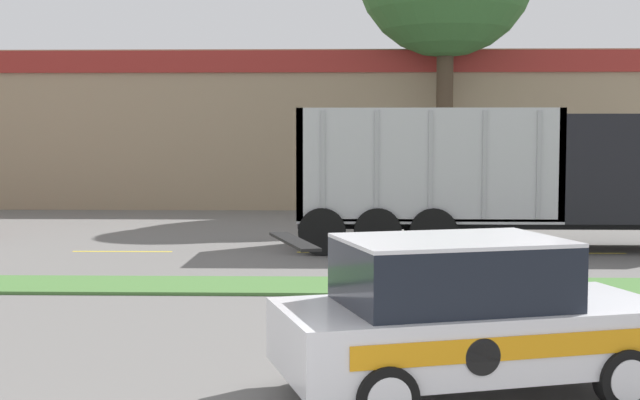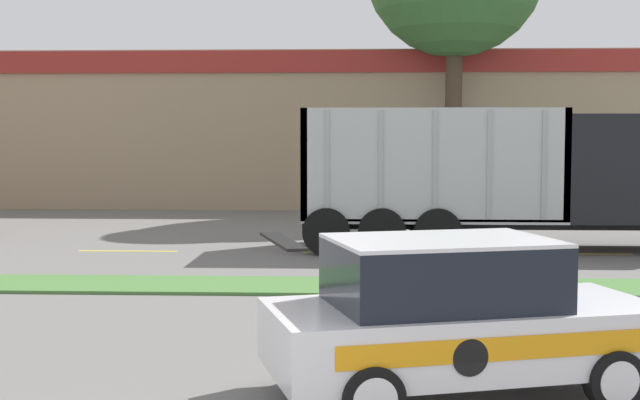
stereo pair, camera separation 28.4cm
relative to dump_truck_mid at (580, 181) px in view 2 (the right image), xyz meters
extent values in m
cube|color=#477538|center=(-6.81, -5.64, -1.66)|extent=(120.00, 1.81, 0.06)
cube|color=yellow|center=(-10.92, -0.74, -1.68)|extent=(2.40, 0.14, 0.01)
cube|color=yellow|center=(-5.52, -0.74, -1.68)|extent=(2.40, 0.14, 0.01)
cube|color=yellow|center=(-0.12, -0.74, -1.68)|extent=(2.40, 0.14, 0.01)
cube|color=black|center=(-1.00, 0.00, -1.04)|extent=(11.42, 1.42, 0.18)
cube|color=black|center=(1.02, 0.00, 0.32)|extent=(3.06, 2.59, 2.55)
cylinder|color=silver|center=(-0.61, -0.84, 1.02)|extent=(0.14, 0.14, 1.39)
cube|color=#B7B7BC|center=(-3.61, 0.00, -0.89)|extent=(6.20, 2.59, 0.12)
cube|color=#B7B7BC|center=(-0.59, 0.00, 0.42)|extent=(0.16, 2.59, 2.63)
cube|color=#B7B7BC|center=(-6.63, 0.00, 0.42)|extent=(0.16, 2.59, 2.63)
cube|color=#B7B7BC|center=(-3.61, -1.21, 0.42)|extent=(6.20, 0.16, 2.63)
cube|color=#B7B7BC|center=(-3.61, 1.22, 0.42)|extent=(6.20, 0.16, 2.63)
cube|color=#A3A3A8|center=(-6.09, -1.31, 0.42)|extent=(0.10, 0.04, 2.50)
cube|color=#A3A3A8|center=(-4.85, -1.31, 0.42)|extent=(0.10, 0.04, 2.50)
cube|color=#A3A3A8|center=(-3.61, -1.31, 0.42)|extent=(0.10, 0.04, 2.50)
cube|color=#A3A3A8|center=(-2.37, -1.31, 0.42)|extent=(0.10, 0.04, 2.50)
cube|color=#A3A3A8|center=(-1.13, -1.31, 0.42)|extent=(0.10, 0.04, 2.50)
cylinder|color=black|center=(-6.11, -1.27, -1.13)|extent=(1.11, 0.30, 1.11)
cylinder|color=black|center=(-6.11, 1.28, -1.13)|extent=(1.11, 0.30, 1.11)
cylinder|color=black|center=(-4.82, -1.27, -1.13)|extent=(1.11, 0.30, 1.11)
cylinder|color=black|center=(-4.82, 1.28, -1.13)|extent=(1.11, 0.30, 1.11)
cylinder|color=black|center=(-3.53, -1.27, -1.13)|extent=(1.11, 0.30, 1.11)
cylinder|color=black|center=(-3.53, 1.28, -1.13)|extent=(1.11, 0.30, 1.11)
cube|color=white|center=(-4.21, -12.30, -1.04)|extent=(4.51, 2.95, 0.68)
cube|color=black|center=(-4.45, -12.37, -0.36)|extent=(2.65, 2.21, 0.68)
cube|color=white|center=(-4.45, -12.37, 0.00)|extent=(2.65, 2.21, 0.04)
cube|color=black|center=(-6.11, -12.86, 0.04)|extent=(0.61, 1.48, 0.03)
cube|color=orange|center=(-3.95, -13.20, -0.97)|extent=(3.19, 0.95, 0.24)
cylinder|color=black|center=(-4.25, -13.29, -1.04)|extent=(0.36, 0.11, 0.37)
cylinder|color=black|center=(-2.73, -12.79, -1.37)|extent=(0.66, 0.37, 0.63)
cylinder|color=silver|center=(-2.70, -12.89, -1.37)|extent=(0.42, 0.14, 0.44)
cylinder|color=black|center=(-3.23, -11.09, -1.37)|extent=(0.66, 0.37, 0.63)
cylinder|color=silver|center=(-3.26, -10.99, -1.37)|extent=(0.42, 0.14, 0.44)
cylinder|color=black|center=(-5.20, -13.52, -1.37)|extent=(0.66, 0.37, 0.63)
cylinder|color=black|center=(-5.70, -11.81, -1.37)|extent=(0.66, 0.37, 0.63)
cylinder|color=silver|center=(-5.73, -11.71, -1.37)|extent=(0.42, 0.14, 0.44)
cube|color=#9E896B|center=(-10.50, 17.02, 1.28)|extent=(39.24, 12.00, 5.93)
cube|color=maroon|center=(-10.50, 10.97, 3.79)|extent=(37.28, 0.10, 0.80)
cylinder|color=#473828|center=(-2.04, 10.00, 1.80)|extent=(0.59, 0.59, 6.97)
camera|label=1|loc=(-5.60, -21.82, 1.12)|focal=50.00mm
camera|label=2|loc=(-5.32, -21.81, 1.12)|focal=50.00mm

